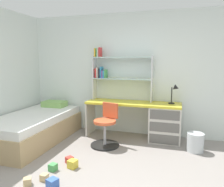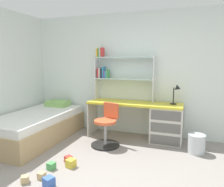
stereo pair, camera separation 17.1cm
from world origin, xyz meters
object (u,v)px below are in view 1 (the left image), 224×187
object	(u,v)px
toy_block_natural_0	(44,177)
toy_block_green_4	(53,167)
swivel_chair	(106,129)
toy_block_yellow_3	(73,164)
waste_bin	(195,142)
toy_block_blue_2	(52,183)
toy_block_natural_5	(27,182)
bed_platform	(34,127)
toy_block_red_1	(69,160)
desk_lamp	(175,91)
desk	(157,120)
bookshelf_hutch	(115,71)

from	to	relation	value
toy_block_natural_0	toy_block_green_4	world-z (taller)	toy_block_green_4
swivel_chair	toy_block_yellow_3	xyz separation A→B (m)	(-0.18, -0.95, -0.24)
waste_bin	toy_block_yellow_3	distance (m)	2.08
toy_block_blue_2	toy_block_natural_5	size ratio (longest dim) A/B	1.28
bed_platform	toy_block_natural_0	world-z (taller)	bed_platform
waste_bin	toy_block_red_1	bearing A→B (deg)	-150.95
toy_block_natural_5	bed_platform	bearing A→B (deg)	123.36
toy_block_natural_0	toy_block_red_1	xyz separation A→B (m)	(0.08, 0.54, 0.00)
desk_lamp	toy_block_natural_5	size ratio (longest dim) A/B	4.19
desk_lamp	waste_bin	bearing A→B (deg)	-47.34
toy_block_red_1	toy_block_natural_5	distance (m)	0.72
toy_block_natural_0	toy_block_blue_2	world-z (taller)	toy_block_blue_2
desk	bed_platform	distance (m)	2.38
desk_lamp	swivel_chair	size ratio (longest dim) A/B	0.50
toy_block_blue_2	toy_block_yellow_3	bearing A→B (deg)	90.05
toy_block_yellow_3	bookshelf_hutch	bearing A→B (deg)	84.75
desk_lamp	toy_block_green_4	size ratio (longest dim) A/B	3.87
bed_platform	toy_block_blue_2	size ratio (longest dim) A/B	17.42
toy_block_blue_2	toy_block_red_1	bearing A→B (deg)	100.12
desk	bed_platform	xyz separation A→B (m)	(-2.26, -0.73, -0.13)
toy_block_natural_0	bookshelf_hutch	bearing A→B (deg)	80.61
desk	toy_block_natural_5	size ratio (longest dim) A/B	20.31
waste_bin	toy_block_red_1	distance (m)	2.12
desk_lamp	toy_block_red_1	world-z (taller)	desk_lamp
toy_block_red_1	toy_block_natural_0	bearing A→B (deg)	-97.98
toy_block_red_1	toy_block_green_4	distance (m)	0.30
waste_bin	toy_block_yellow_3	xyz separation A→B (m)	(-1.73, -1.15, -0.10)
waste_bin	toy_block_natural_0	bearing A→B (deg)	-140.86
waste_bin	toy_block_natural_0	size ratio (longest dim) A/B	3.66
bookshelf_hutch	toy_block_blue_2	size ratio (longest dim) A/B	10.56
bookshelf_hutch	toy_block_natural_0	xyz separation A→B (m)	(-0.34, -2.08, -1.30)
toy_block_natural_0	toy_block_red_1	size ratio (longest dim) A/B	0.90
desk_lamp	toy_block_yellow_3	distance (m)	2.26
toy_block_natural_5	toy_block_red_1	bearing A→B (deg)	72.58
desk	swivel_chair	size ratio (longest dim) A/B	2.41
toy_block_yellow_3	bed_platform	bearing A→B (deg)	147.39
waste_bin	toy_block_natural_0	xyz separation A→B (m)	(-1.92, -1.57, -0.12)
toy_block_red_1	toy_block_green_4	world-z (taller)	toy_block_green_4
desk	bookshelf_hutch	world-z (taller)	bookshelf_hutch
toy_block_blue_2	waste_bin	bearing A→B (deg)	44.10
bookshelf_hutch	toy_block_red_1	size ratio (longest dim) A/B	12.76
waste_bin	toy_block_blue_2	world-z (taller)	waste_bin
desk	toy_block_yellow_3	xyz separation A→B (m)	(-1.04, -1.51, -0.34)
toy_block_red_1	toy_block_natural_5	bearing A→B (deg)	-107.42
bed_platform	toy_block_red_1	bearing A→B (deg)	-30.81
swivel_chair	waste_bin	size ratio (longest dim) A/B	2.41
desk_lamp	toy_block_green_4	bearing A→B (deg)	-132.85
toy_block_blue_2	desk	bearing A→B (deg)	62.99
toy_block_green_4	toy_block_natural_0	bearing A→B (deg)	-82.20
toy_block_blue_2	toy_block_green_4	xyz separation A→B (m)	(-0.23, 0.37, -0.01)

